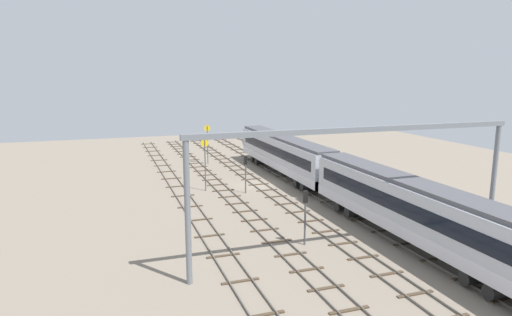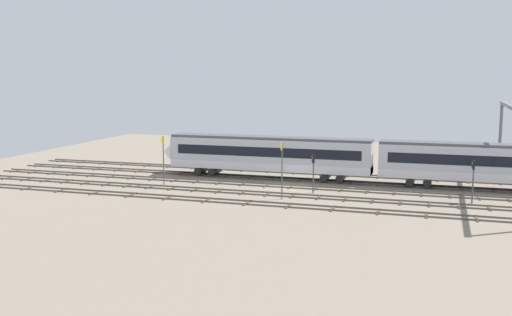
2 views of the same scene
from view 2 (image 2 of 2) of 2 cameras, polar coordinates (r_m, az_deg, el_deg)
name	(u,v)px [view 2 (image 2 of 2)]	position (r m, az deg, el deg)	size (l,w,h in m)	color
ground_plane	(291,187)	(64.89, 3.36, -2.80)	(90.41, 90.41, 0.00)	gray
track_near_foreground	(309,173)	(73.61, 5.07, -1.45)	(74.41, 2.40, 0.16)	#59544C
track_with_train	(300,179)	(69.23, 4.27, -2.06)	(74.41, 2.40, 0.16)	#59544C
track_middle	(291,186)	(64.88, 3.36, -2.75)	(74.41, 2.40, 0.16)	#59544C
track_second_far	(280,195)	(60.56, 2.32, -3.53)	(74.41, 2.40, 0.16)	#59544C
track_far_background	(268,204)	(56.27, 1.12, -4.44)	(74.41, 2.40, 0.16)	#59544C
train	(370,160)	(67.50, 10.93, -0.22)	(50.40, 3.24, 4.80)	#B7BCC6
speed_sign_near_foreground	(163,153)	(66.43, -8.90, 0.43)	(0.14, 0.87, 5.51)	#4C4C51
speed_sign_mid_trackside	(282,164)	(58.05, 2.51, -0.55)	(0.14, 0.83, 5.67)	#4C4C51
signal_light_trackside_approach	(473,175)	(59.92, 20.13, -1.55)	(0.31, 0.32, 4.16)	#4C4C51
signal_light_trackside_departure	(313,168)	(61.36, 5.53, -0.94)	(0.31, 0.32, 4.04)	#4C4C51
relay_cabinet	(295,162)	(77.02, 3.75, -0.39)	(1.19, 0.74, 1.76)	#597259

